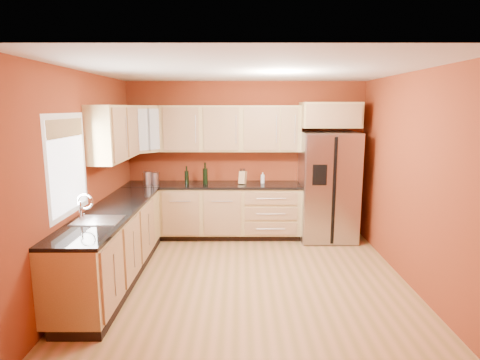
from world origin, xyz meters
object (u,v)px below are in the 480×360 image
object	(u,v)px
refrigerator	(328,186)
wine_bottle_a	(205,173)
canister_left	(155,178)
knife_block	(243,178)
soap_dispenser	(263,178)

from	to	relation	value
refrigerator	wine_bottle_a	bearing A→B (deg)	178.60
refrigerator	wine_bottle_a	xyz separation A→B (m)	(-2.02, 0.05, 0.21)
canister_left	knife_block	distance (m)	1.45
soap_dispenser	wine_bottle_a	bearing A→B (deg)	-175.55
knife_block	canister_left	bearing A→B (deg)	-156.65
canister_left	wine_bottle_a	world-z (taller)	wine_bottle_a
canister_left	soap_dispenser	distance (m)	1.78
canister_left	wine_bottle_a	bearing A→B (deg)	0.67
canister_left	knife_block	bearing A→B (deg)	1.08
soap_dispenser	canister_left	bearing A→B (deg)	-177.30
refrigerator	knife_block	world-z (taller)	refrigerator
knife_block	wine_bottle_a	bearing A→B (deg)	-156.09
knife_block	soap_dispenser	bearing A→B (deg)	31.87
wine_bottle_a	knife_block	bearing A→B (deg)	1.64
canister_left	wine_bottle_a	size ratio (longest dim) A/B	0.55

